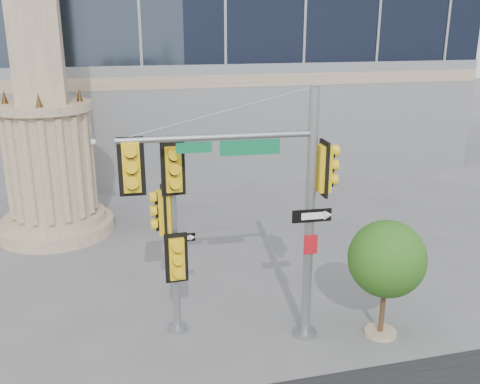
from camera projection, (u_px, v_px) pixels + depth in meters
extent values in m
plane|color=#545456|center=(270.00, 333.00, 14.16)|extent=(120.00, 120.00, 0.00)
cylinder|color=gray|center=(57.00, 226.00, 21.00)|extent=(4.40, 4.40, 0.50)
cylinder|color=gray|center=(56.00, 217.00, 20.88)|extent=(3.80, 3.80, 0.30)
cylinder|color=gray|center=(50.00, 163.00, 20.24)|extent=(3.00, 3.00, 4.00)
cylinder|color=gray|center=(43.00, 106.00, 19.60)|extent=(3.50, 3.50, 0.30)
cone|color=#472D14|center=(79.00, 94.00, 19.78)|extent=(0.24, 0.24, 0.50)
cone|color=#472D14|center=(4.00, 97.00, 19.17)|extent=(0.24, 0.24, 0.50)
cylinder|color=slate|center=(305.00, 333.00, 14.06)|extent=(0.60, 0.60, 0.13)
cylinder|color=slate|center=(310.00, 220.00, 13.11)|extent=(0.24, 0.24, 6.47)
cylinder|color=slate|center=(217.00, 137.00, 12.05)|extent=(4.53, 0.39, 0.15)
cube|color=#0C6C40|center=(250.00, 148.00, 12.25)|extent=(1.40, 0.12, 0.35)
cube|color=yellow|center=(131.00, 167.00, 11.86)|extent=(0.61, 0.33, 1.35)
cube|color=yellow|center=(324.00, 168.00, 12.78)|extent=(0.33, 0.61, 1.35)
cube|color=black|center=(312.00, 216.00, 12.92)|extent=(0.99, 0.08, 0.32)
cube|color=red|center=(311.00, 245.00, 13.15)|extent=(0.35, 0.05, 0.50)
cylinder|color=slate|center=(178.00, 328.00, 14.29)|extent=(0.51, 0.51, 0.13)
cylinder|color=slate|center=(174.00, 239.00, 13.52)|extent=(0.19, 0.19, 5.26)
cube|color=yellow|center=(173.00, 169.00, 12.74)|extent=(0.59, 0.32, 1.32)
cube|color=yellow|center=(164.00, 212.00, 13.23)|extent=(0.32, 0.59, 1.32)
cube|color=yellow|center=(176.00, 258.00, 13.43)|extent=(0.59, 0.32, 1.32)
cube|color=black|center=(182.00, 238.00, 13.44)|extent=(0.65, 0.06, 0.21)
cylinder|color=gray|center=(380.00, 332.00, 14.12)|extent=(0.85, 0.85, 0.09)
cylinder|color=#382314|center=(383.00, 305.00, 13.88)|extent=(0.13, 0.13, 1.69)
sphere|color=#224D11|center=(387.00, 259.00, 13.49)|extent=(1.98, 1.98, 1.98)
sphere|color=#224D11|center=(396.00, 263.00, 13.89)|extent=(1.22, 1.22, 1.22)
sphere|color=#224D11|center=(379.00, 273.00, 13.26)|extent=(1.03, 1.03, 1.03)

